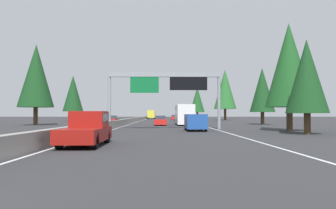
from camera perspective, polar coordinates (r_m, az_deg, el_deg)
The scene contains 20 objects.
ground_plane at distance 66.02m, azimuth -5.78°, elevation -3.02°, with size 320.00×320.00×0.00m, color #2D2D30.
median_barrier at distance 85.97m, azimuth -4.82°, elevation -2.38°, with size 180.00×0.56×0.90m, color gray.
shoulder_stripe_right at distance 75.99m, azimuth 3.58°, elevation -2.83°, with size 160.00×0.16×0.01m, color silver.
shoulder_stripe_median at distance 75.97m, azimuth -4.94°, elevation -2.83°, with size 160.00×0.16×0.01m, color silver.
sign_gantry_overhead at distance 39.54m, azimuth -0.35°, elevation 3.34°, with size 0.50×12.68×6.37m.
pickup_mid_center at distance 19.84m, azimuth -12.97°, elevation -3.79°, with size 5.60×2.00×1.86m.
minivan_mid_right at distance 35.83m, azimuth 4.43°, elevation -2.75°, with size 5.00×1.95×1.69m.
sedan_distant_a at distance 52.56m, azimuth -1.23°, elevation -2.66°, with size 4.40×1.80×1.47m.
box_truck_near_right at distance 121.23m, azimuth -2.71°, elevation -1.60°, with size 8.50×2.40×2.95m.
bus_far_right at distance 55.27m, azimuth 2.62°, elevation -1.54°, with size 11.50×2.55×3.10m.
sedan_mid_left at distance 102.88m, azimuth 0.98°, elevation -2.12°, with size 4.40×1.80×1.47m.
sedan_far_center at distance 77.81m, azimuth 1.75°, elevation -2.30°, with size 4.40×1.80×1.47m.
oncoming_near at distance 58.61m, azimuth -9.11°, elevation -2.53°, with size 4.40×1.80×1.47m.
conifer_right_foreground at distance 31.98m, azimuth 21.56°, elevation 4.26°, with size 3.54×3.54×8.05m.
conifer_right_near at distance 38.01m, azimuth 19.01°, elevation 6.06°, with size 4.84×4.84×11.00m.
conifer_right_mid at distance 59.20m, azimuth 15.02°, elevation 2.28°, with size 4.07×4.07×9.24m.
conifer_right_far at distance 100.26m, azimuth 9.22°, elevation 2.46°, with size 6.28×6.28×14.28m.
conifer_right_distant at distance 114.00m, azimuth 4.77°, elevation 0.84°, with size 4.67×4.67×10.62m.
conifer_left_near at distance 58.40m, azimuth -20.60°, elevation 4.37°, with size 5.52×5.52×12.54m.
conifer_left_mid at distance 82.88m, azimuth -15.13°, elevation 1.73°, with size 4.62×4.62×10.50m.
Camera 1 is at (-5.75, -5.72, 1.70)m, focal length 37.63 mm.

